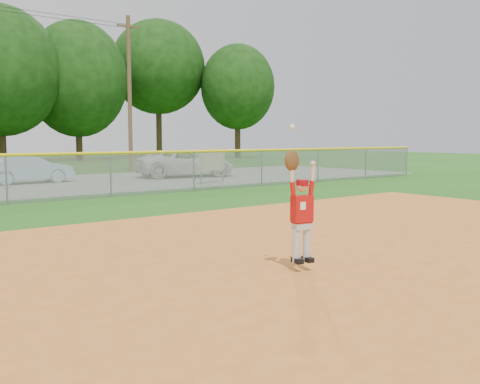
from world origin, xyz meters
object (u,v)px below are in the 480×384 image
sponsor_sign (212,160)px  ballplayer (300,207)px  car_blue (28,169)px  car_white_b (186,163)px

sponsor_sign → ballplayer: bearing=-120.0°
car_blue → ballplayer: (-1.43, -18.43, 0.35)m
car_blue → car_white_b: car_white_b is taller
car_blue → sponsor_sign: size_ratio=2.18×
sponsor_sign → ballplayer: size_ratio=0.84×
ballplayer → sponsor_sign: bearing=60.0°
car_white_b → ballplayer: ballplayer is taller
car_white_b → sponsor_sign: (-1.17, -4.06, 0.33)m
sponsor_sign → car_blue: bearing=141.8°
sponsor_sign → ballplayer: (-7.75, -13.45, -0.05)m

